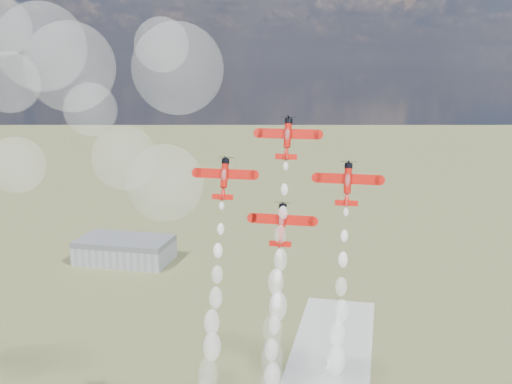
{
  "coord_description": "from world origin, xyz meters",
  "views": [
    {
      "loc": [
        16.13,
        -109.66,
        108.6
      ],
      "look_at": [
        -9.5,
        8.64,
        81.55
      ],
      "focal_mm": 42.0,
      "sensor_mm": 36.0,
      "label": 1
    }
  ],
  "objects_px": {
    "plane_lead": "(287,137)",
    "plane_slot": "(282,224)",
    "plane_left": "(224,178)",
    "plane_right": "(348,183)",
    "hangar": "(125,250)"
  },
  "relations": [
    {
      "from": "plane_left",
      "to": "hangar",
      "type": "bearing_deg",
      "value": 121.18
    },
    {
      "from": "hangar",
      "to": "plane_slot",
      "type": "distance_m",
      "value": 221.02
    },
    {
      "from": "plane_left",
      "to": "plane_right",
      "type": "xyz_separation_m",
      "value": [
        25.52,
        0.0,
        0.0
      ]
    },
    {
      "from": "plane_lead",
      "to": "plane_right",
      "type": "bearing_deg",
      "value": -13.52
    },
    {
      "from": "plane_slot",
      "to": "hangar",
      "type": "bearing_deg",
      "value": 123.73
    },
    {
      "from": "hangar",
      "to": "plane_lead",
      "type": "bearing_deg",
      "value": -55.32
    },
    {
      "from": "plane_slot",
      "to": "plane_right",
      "type": "bearing_deg",
      "value": 13.52
    },
    {
      "from": "plane_lead",
      "to": "plane_left",
      "type": "height_order",
      "value": "plane_lead"
    },
    {
      "from": "plane_lead",
      "to": "plane_slot",
      "type": "bearing_deg",
      "value": -90.0
    },
    {
      "from": "plane_right",
      "to": "plane_slot",
      "type": "distance_m",
      "value": 15.58
    },
    {
      "from": "plane_left",
      "to": "plane_right",
      "type": "height_order",
      "value": "same"
    },
    {
      "from": "hangar",
      "to": "plane_lead",
      "type": "distance_m",
      "value": 222.16
    },
    {
      "from": "plane_left",
      "to": "plane_right",
      "type": "bearing_deg",
      "value": 0.0
    },
    {
      "from": "hangar",
      "to": "plane_right",
      "type": "distance_m",
      "value": 228.38
    },
    {
      "from": "hangar",
      "to": "plane_right",
      "type": "xyz_separation_m",
      "value": [
        129.26,
        -171.44,
        77.83
      ]
    }
  ]
}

